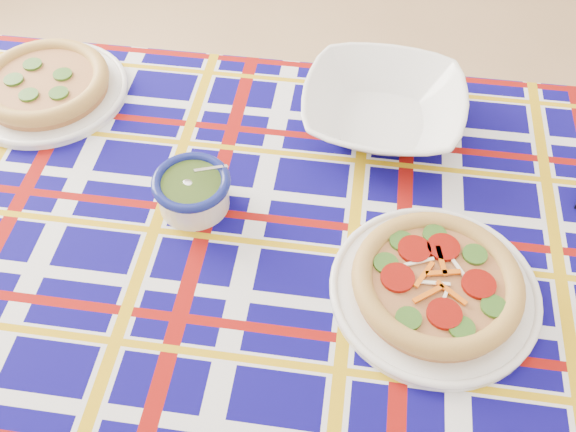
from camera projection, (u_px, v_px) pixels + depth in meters
The scene contains 7 objects.
floor at pixel (264, 287), 1.91m from camera, with size 4.00×4.00×0.00m, color #9C7750.
dining_table at pixel (296, 300), 1.07m from camera, with size 1.93×1.62×0.77m.
tablecloth at pixel (296, 292), 1.05m from camera, with size 1.68×1.06×0.11m, color #0A055F, non-canonical shape.
main_focaccia_plate at pixel (437, 282), 0.96m from camera, with size 0.33×0.33×0.06m, color #B06E3E, non-canonical shape.
pesto_bowl at pixel (192, 189), 1.06m from camera, with size 0.13×0.13×0.08m, color #22370F, non-canonical shape.
serving_bowl at pixel (383, 108), 1.19m from camera, with size 0.30×0.30×0.07m, color white.
second_focaccia_plate at pixel (45, 83), 1.25m from camera, with size 0.32×0.32×0.06m, color #B06E3E, non-canonical shape.
Camera 1 is at (0.62, -0.83, 1.62)m, focal length 40.00 mm.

